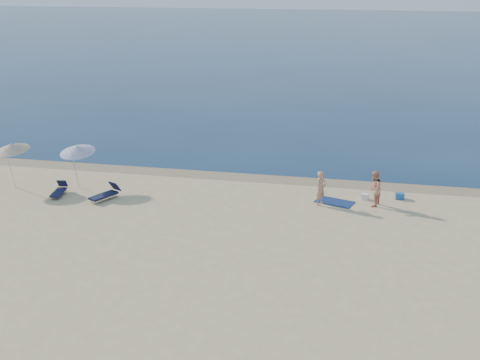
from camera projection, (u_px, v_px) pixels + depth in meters
name	position (u px, v px, depth m)	size (l,w,h in m)	color
sea	(336.00, 36.00, 108.24)	(240.00, 160.00, 0.01)	#0B2445
wet_sand_strip	(260.00, 178.00, 33.63)	(240.00, 1.60, 0.00)	#847254
person_left	(321.00, 188.00, 29.53)	(0.62, 0.41, 1.71)	tan
person_right	(374.00, 189.00, 29.36)	(0.87, 0.67, 1.78)	tan
beach_towel	(334.00, 202.00, 30.08)	(1.85, 1.03, 0.03)	#102150
white_bag	(365.00, 197.00, 30.41)	(0.34, 0.29, 0.29)	white
blue_cooler	(400.00, 196.00, 30.48)	(0.44, 0.31, 0.31)	#1E59A2
umbrella_near	(77.00, 149.00, 31.60)	(2.06, 2.09, 2.45)	silver
umbrella_far	(11.00, 147.00, 31.65)	(2.44, 2.46, 2.53)	silver
lounger_left	(59.00, 191.00, 30.97)	(0.70, 1.55, 0.66)	#15173B
lounger_right	(106.00, 194.00, 30.42)	(1.27, 1.78, 0.76)	#121834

